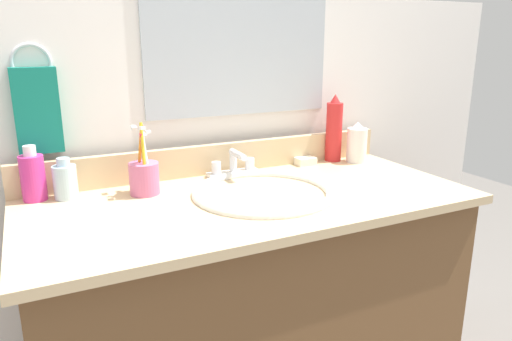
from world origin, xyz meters
The scene contains 15 objects.
vanity_cabinet centered at (0.00, 0.00, 0.37)m, with size 1.11×0.49×0.74m, color brown.
countertop centered at (0.00, 0.00, 0.76)m, with size 1.16×0.53×0.02m, color #D1B284.
backsplash centered at (0.00, 0.25, 0.81)m, with size 1.16×0.02×0.09m, color #D1B284.
back_wall centered at (0.00, 0.32, 0.65)m, with size 2.26×0.04×1.30m, color white.
mirror_panel centered at (0.10, 0.29, 1.22)m, with size 0.60×0.01×0.56m, color #B2BCC6.
towel_ring centered at (-0.48, 0.29, 1.11)m, with size 0.10×0.10×0.01m, color silver.
hand_towel centered at (-0.48, 0.28, 0.99)m, with size 0.11×0.04×0.22m, color #147260.
sink_basin centered at (0.04, 0.01, 0.74)m, with size 0.38×0.38×0.11m.
faucet centered at (0.04, 0.20, 0.80)m, with size 0.16×0.10×0.08m.
bottle_lotion_white centered at (0.47, 0.18, 0.83)m, with size 0.07×0.07×0.13m.
bottle_spray_red centered at (0.41, 0.23, 0.87)m, with size 0.05×0.05×0.22m.
bottle_gel_clear centered at (-0.44, 0.20, 0.81)m, with size 0.06×0.06×0.11m.
bottle_soap_pink centered at (-0.51, 0.22, 0.83)m, with size 0.06×0.06×0.14m.
cup_pink centered at (-0.25, 0.15, 0.82)m, with size 0.08×0.08×0.19m.
soap_bar centered at (0.30, 0.22, 0.78)m, with size 0.06×0.04×0.02m, color white.
Camera 1 is at (-0.51, -1.06, 1.17)m, focal length 33.29 mm.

